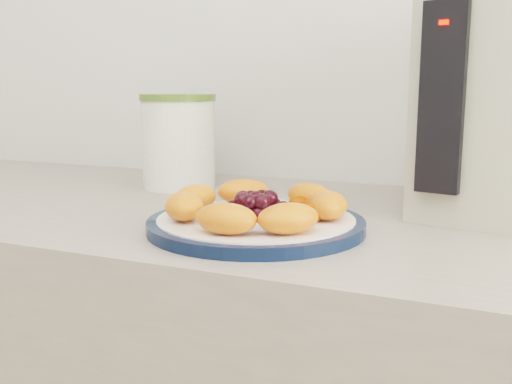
% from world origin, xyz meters
% --- Properties ---
extents(plate_rim, '(0.28, 0.28, 0.01)m').
position_xyz_m(plate_rim, '(-0.07, 1.08, 0.91)').
color(plate_rim, '#0A1934').
rests_on(plate_rim, counter).
extents(plate_face, '(0.25, 0.25, 0.02)m').
position_xyz_m(plate_face, '(-0.07, 1.08, 0.91)').
color(plate_face, white).
rests_on(plate_face, counter).
extents(canister, '(0.14, 0.14, 0.16)m').
position_xyz_m(canister, '(-0.33, 1.32, 0.98)').
color(canister, '#526F1D').
rests_on(canister, counter).
extents(canister_lid, '(0.14, 0.14, 0.01)m').
position_xyz_m(canister_lid, '(-0.33, 1.32, 1.06)').
color(canister_lid, '#51702F').
rests_on(canister_lid, canister).
extents(appliance_body, '(0.23, 0.29, 0.32)m').
position_xyz_m(appliance_body, '(0.21, 1.31, 1.06)').
color(appliance_body, '#B3B09B').
rests_on(appliance_body, counter).
extents(appliance_panel, '(0.06, 0.03, 0.24)m').
position_xyz_m(appliance_panel, '(0.14, 1.19, 1.07)').
color(appliance_panel, black).
rests_on(appliance_panel, appliance_body).
extents(appliance_led, '(0.01, 0.01, 0.01)m').
position_xyz_m(appliance_led, '(0.14, 1.18, 1.16)').
color(appliance_led, '#FF0C05').
rests_on(appliance_led, appliance_panel).
extents(fruit_plate, '(0.24, 0.24, 0.04)m').
position_xyz_m(fruit_plate, '(-0.07, 1.08, 0.93)').
color(fruit_plate, '#FF5C1F').
rests_on(fruit_plate, plate_face).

